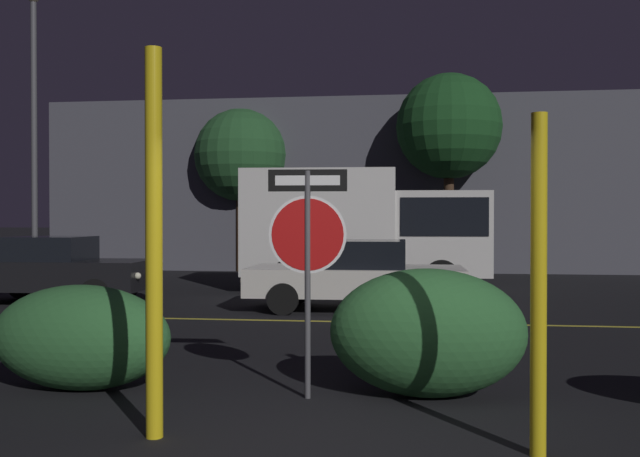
% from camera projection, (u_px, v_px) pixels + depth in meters
% --- Properties ---
extents(ground_plane, '(260.00, 260.00, 0.00)m').
position_uv_depth(ground_plane, '(337.00, 453.00, 5.51)').
color(ground_plane, black).
extents(road_center_stripe, '(39.81, 0.12, 0.01)m').
position_uv_depth(road_center_stripe, '(379.00, 322.00, 12.41)').
color(road_center_stripe, gold).
rests_on(road_center_stripe, ground_plane).
extents(stop_sign, '(0.80, 0.07, 2.31)m').
position_uv_depth(stop_sign, '(308.00, 237.00, 7.15)').
color(stop_sign, '#4C4C51').
rests_on(stop_sign, ground_plane).
extents(yellow_pole_left, '(0.14, 0.14, 3.22)m').
position_uv_depth(yellow_pole_left, '(154.00, 243.00, 5.87)').
color(yellow_pole_left, yellow).
rests_on(yellow_pole_left, ground_plane).
extents(yellow_pole_right, '(0.12, 0.12, 2.62)m').
position_uv_depth(yellow_pole_right, '(539.00, 285.00, 5.41)').
color(yellow_pole_right, yellow).
rests_on(yellow_pole_right, ground_plane).
extents(hedge_bush_1, '(1.95, 0.99, 1.11)m').
position_uv_depth(hedge_bush_1, '(81.00, 337.00, 7.53)').
color(hedge_bush_1, '#2D6633').
rests_on(hedge_bush_1, ground_plane).
extents(hedge_bush_2, '(1.99, 1.16, 1.31)m').
position_uv_depth(hedge_bush_2, '(427.00, 333.00, 7.23)').
color(hedge_bush_2, '#2D6633').
rests_on(hedge_bush_2, ground_plane).
extents(passing_car_1, '(4.06, 1.91, 1.43)m').
position_uv_depth(passing_car_1, '(55.00, 270.00, 15.25)').
color(passing_car_1, black).
rests_on(passing_car_1, ground_plane).
extents(passing_car_2, '(4.35, 2.10, 1.38)m').
position_uv_depth(passing_car_2, '(357.00, 275.00, 14.15)').
color(passing_car_2, silver).
rests_on(passing_car_2, ground_plane).
extents(delivery_truck, '(6.16, 2.75, 3.03)m').
position_uv_depth(delivery_truck, '(366.00, 226.00, 18.02)').
color(delivery_truck, silver).
rests_on(delivery_truck, ground_plane).
extents(street_lamp, '(0.37, 0.37, 7.94)m').
position_uv_depth(street_lamp, '(34.00, 113.00, 18.97)').
color(street_lamp, '#4C4C51').
rests_on(street_lamp, ground_plane).
extents(tree_0, '(3.33, 3.33, 6.39)m').
position_uv_depth(tree_0, '(449.00, 127.00, 22.44)').
color(tree_0, '#422D1E').
rests_on(tree_0, ground_plane).
extents(tree_1, '(3.17, 3.17, 5.58)m').
position_uv_depth(tree_1, '(241.00, 156.00, 24.44)').
color(tree_1, '#422D1E').
rests_on(tree_1, ground_plane).
extents(building_backdrop, '(26.09, 3.53, 5.94)m').
position_uv_depth(building_backdrop, '(419.00, 186.00, 25.40)').
color(building_backdrop, '#4C4C56').
rests_on(building_backdrop, ground_plane).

